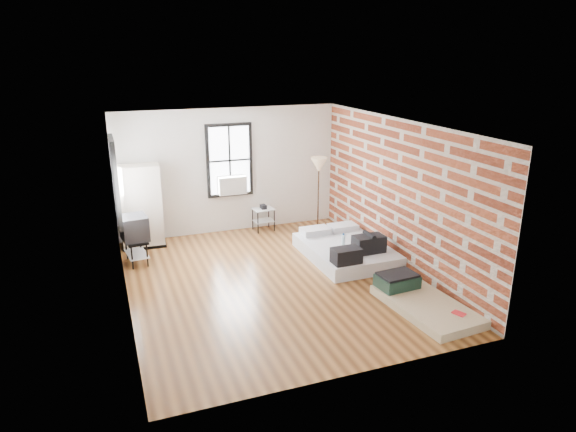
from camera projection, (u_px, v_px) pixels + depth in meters
name	position (u px, v px, depth m)	size (l,w,h in m)	color
ground	(273.00, 281.00, 9.25)	(6.00, 6.00, 0.00)	#563116
room_shell	(278.00, 182.00, 9.12)	(5.02, 6.02, 2.80)	silver
mattress_main	(347.00, 249.00, 10.25)	(1.54, 2.08, 0.66)	white
mattress_bare	(419.00, 300.00, 8.32)	(1.08, 1.86, 0.39)	#C9BA91
wardrobe	(141.00, 207.00, 10.68)	(0.90, 0.54, 1.75)	black
side_table	(263.00, 213.00, 11.78)	(0.50, 0.42, 0.62)	black
floor_lamp	(319.00, 168.00, 11.45)	(0.37, 0.37, 1.71)	black
tv_stand	(135.00, 230.00, 9.86)	(0.54, 0.72, 0.96)	black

